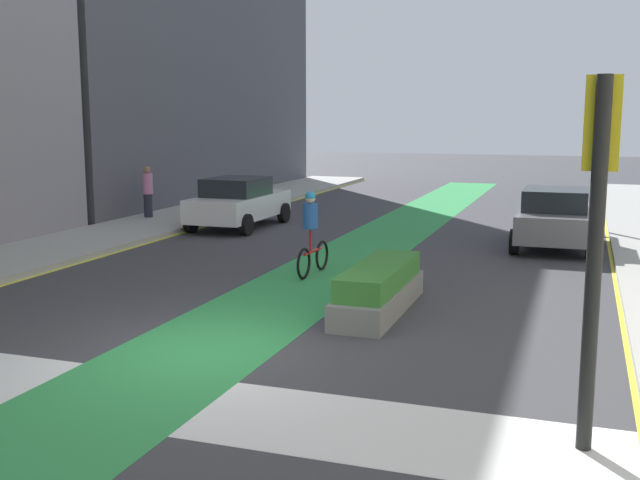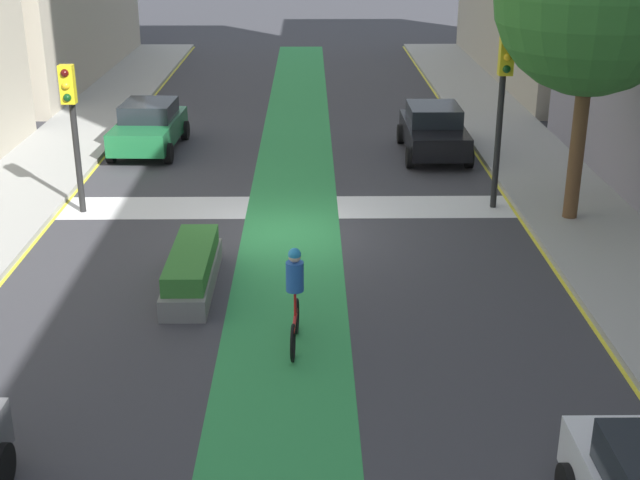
% 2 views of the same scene
% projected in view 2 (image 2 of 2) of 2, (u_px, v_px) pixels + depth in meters
% --- Properties ---
extents(ground_plane, '(120.00, 120.00, 0.00)m').
position_uv_depth(ground_plane, '(286.00, 234.00, 20.87)').
color(ground_plane, '#38383D').
extents(bike_lane_paint, '(2.40, 60.00, 0.01)m').
position_uv_depth(bike_lane_paint, '(291.00, 234.00, 20.87)').
color(bike_lane_paint, '#2D8C47').
rests_on(bike_lane_paint, ground_plane).
extents(crosswalk_band, '(12.00, 1.80, 0.01)m').
position_uv_depth(crosswalk_band, '(288.00, 207.00, 22.73)').
color(crosswalk_band, silver).
rests_on(crosswalk_band, ground_plane).
extents(sidewalk_left, '(3.00, 60.00, 0.15)m').
position_uv_depth(sidewalk_left, '(592.00, 230.00, 20.93)').
color(sidewalk_left, '#9E9E99').
rests_on(sidewalk_left, ground_plane).
extents(curb_stripe_left, '(0.16, 60.00, 0.01)m').
position_uv_depth(curb_stripe_left, '(531.00, 233.00, 20.94)').
color(curb_stripe_left, yellow).
rests_on(curb_stripe_left, ground_plane).
extents(curb_stripe_right, '(0.16, 60.00, 0.01)m').
position_uv_depth(curb_stripe_right, '(39.00, 235.00, 20.80)').
color(curb_stripe_right, yellow).
rests_on(curb_stripe_right, ground_plane).
extents(traffic_signal_near_right, '(0.35, 0.52, 3.86)m').
position_uv_depth(traffic_signal_near_right, '(71.00, 110.00, 21.31)').
color(traffic_signal_near_right, black).
rests_on(traffic_signal_near_right, ground_plane).
extents(traffic_signal_near_left, '(0.35, 0.52, 4.49)m').
position_uv_depth(traffic_signal_near_left, '(503.00, 91.00, 21.52)').
color(traffic_signal_near_left, black).
rests_on(traffic_signal_near_left, ground_plane).
extents(car_green_right_near, '(2.17, 4.27, 1.57)m').
position_uv_depth(car_green_right_near, '(149.00, 126.00, 27.79)').
color(car_green_right_near, '#196033').
rests_on(car_green_right_near, ground_plane).
extents(car_black_left_near, '(2.04, 4.21, 1.57)m').
position_uv_depth(car_black_left_near, '(434.00, 130.00, 27.30)').
color(car_black_left_near, black).
rests_on(car_black_left_near, ground_plane).
extents(cyclist_in_lane, '(0.32, 1.73, 1.86)m').
position_uv_depth(cyclist_in_lane, '(295.00, 296.00, 15.28)').
color(cyclist_in_lane, black).
rests_on(cyclist_in_lane, ground_plane).
extents(median_planter, '(0.92, 3.38, 0.85)m').
position_uv_depth(median_planter, '(192.00, 270.00, 17.81)').
color(median_planter, slate).
rests_on(median_planter, ground_plane).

